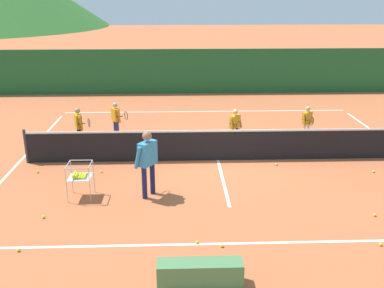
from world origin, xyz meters
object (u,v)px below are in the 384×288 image
(instructor, at_px, (148,158))
(tennis_ball_11, at_px, (19,250))
(tennis_ball_7, at_px, (375,215))
(tennis_net, at_px, (218,145))
(tennis_ball_8, at_px, (222,246))
(tennis_ball_1, at_px, (197,242))
(tennis_ball_2, at_px, (43,217))
(tennis_ball_4, at_px, (381,244))
(tennis_ball_0, at_px, (276,164))
(student_2, at_px, (235,124))
(student_1, at_px, (116,117))
(courtside_bench, at_px, (200,273))
(tennis_ball_6, at_px, (374,171))
(tennis_ball_10, at_px, (101,172))
(student_0, at_px, (79,124))
(ball_cart, at_px, (79,176))
(student_3, at_px, (307,120))
(tennis_ball_3, at_px, (38,172))

(instructor, height_order, tennis_ball_11, instructor)
(tennis_ball_7, bearing_deg, tennis_ball_11, -171.36)
(tennis_net, height_order, tennis_ball_8, tennis_net)
(instructor, distance_m, tennis_ball_7, 5.51)
(tennis_net, relative_size, tennis_ball_11, 171.22)
(tennis_ball_1, distance_m, tennis_ball_2, 3.66)
(tennis_net, bearing_deg, tennis_ball_4, -59.59)
(tennis_ball_0, bearing_deg, student_2, 119.73)
(instructor, height_order, tennis_ball_1, instructor)
(tennis_ball_8, height_order, tennis_ball_11, same)
(student_1, height_order, student_2, student_1)
(tennis_ball_2, bearing_deg, courtside_bench, -36.06)
(tennis_ball_0, distance_m, tennis_ball_6, 2.74)
(tennis_ball_7, distance_m, tennis_ball_8, 3.83)
(tennis_net, xyz_separation_m, tennis_ball_6, (4.37, -1.13, -0.47))
(tennis_ball_11, bearing_deg, tennis_ball_1, 2.60)
(tennis_ball_7, bearing_deg, student_1, 138.20)
(tennis_ball_11, bearing_deg, tennis_ball_0, 35.38)
(instructor, height_order, tennis_ball_10, instructor)
(tennis_net, relative_size, student_0, 8.68)
(student_0, distance_m, tennis_ball_6, 9.22)
(tennis_ball_2, distance_m, tennis_ball_8, 4.17)
(student_2, distance_m, tennis_ball_8, 6.26)
(student_1, height_order, tennis_ball_2, student_1)
(tennis_net, xyz_separation_m, instructor, (-1.98, -2.40, 0.53))
(tennis_ball_10, bearing_deg, tennis_ball_1, -56.05)
(instructor, xyz_separation_m, courtside_bench, (1.11, -3.60, -0.80))
(instructor, distance_m, tennis_ball_4, 5.55)
(ball_cart, xyz_separation_m, courtside_bench, (2.81, -3.57, -0.36))
(instructor, relative_size, tennis_ball_6, 25.25)
(student_2, xyz_separation_m, student_3, (2.55, 0.47, -0.03))
(student_3, xyz_separation_m, tennis_ball_6, (1.14, -2.90, -0.70))
(ball_cart, distance_m, tennis_ball_2, 1.36)
(student_3, distance_m, tennis_ball_11, 10.14)
(tennis_ball_0, bearing_deg, tennis_ball_11, -144.62)
(student_3, distance_m, tennis_ball_3, 8.89)
(tennis_ball_4, xyz_separation_m, tennis_ball_7, (0.41, 1.22, 0.00))
(student_3, bearing_deg, tennis_ball_8, -118.56)
(student_3, distance_m, tennis_ball_8, 7.55)
(student_2, xyz_separation_m, tennis_ball_6, (3.69, -2.44, -0.73))
(tennis_ball_8, bearing_deg, tennis_ball_0, 64.52)
(instructor, xyz_separation_m, tennis_ball_11, (-2.45, -2.44, -1.00))
(ball_cart, bearing_deg, student_0, 101.67)
(student_2, xyz_separation_m, tennis_ball_0, (1.02, -1.79, -0.73))
(tennis_net, distance_m, tennis_ball_4, 5.69)
(student_0, bearing_deg, tennis_ball_10, -65.18)
(tennis_ball_8, height_order, courtside_bench, courtside_bench)
(student_1, height_order, tennis_ball_6, student_1)
(student_2, bearing_deg, tennis_ball_1, -104.41)
(tennis_ball_7, distance_m, tennis_ball_10, 7.28)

